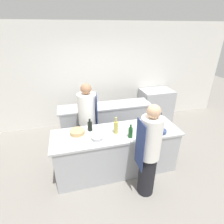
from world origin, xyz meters
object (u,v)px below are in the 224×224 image
bottle_wine (130,132)px  bowl_ceramic_blue (97,138)px  bottle_olive_oil (90,126)px  chef_at_prep_near (149,153)px  bowl_mixing_large (161,131)px  bottle_cooking_oil (160,121)px  oven_range (155,106)px  chef_at_stove (88,121)px  bowl_prep_small (77,132)px  bottle_vinegar (116,127)px

bottle_wine → bowl_ceramic_blue: 0.59m
bottle_olive_oil → bottle_wine: (0.65, -0.40, 0.01)m
bowl_ceramic_blue → chef_at_prep_near: bearing=-35.7°
bowl_ceramic_blue → bowl_mixing_large: bearing=-4.6°
bottle_cooking_oil → bottle_wine: bearing=-163.5°
oven_range → bowl_mixing_large: bearing=-115.4°
bottle_wine → bottle_cooking_oil: bottle_cooking_oil is taller
chef_at_stove → bowl_mixing_large: bearing=63.5°
chef_at_stove → bottle_cooking_oil: bearing=71.5°
bottle_cooking_oil → bowl_prep_small: bottle_cooking_oil is taller
bottle_wine → bowl_prep_small: bottle_wine is taller
chef_at_stove → bottle_olive_oil: chef_at_stove is taller
bowl_mixing_large → chef_at_prep_near: bearing=-136.1°
chef_at_stove → bottle_olive_oil: 0.55m
bottle_cooking_oil → chef_at_stove: bearing=150.8°
bowl_ceramic_blue → chef_at_stove: bearing=93.4°
bowl_mixing_large → bowl_ceramic_blue: bearing=175.4°
oven_range → bowl_prep_small: bearing=-146.4°
chef_at_prep_near → bowl_mixing_large: chef_at_prep_near is taller
oven_range → chef_at_stove: 2.43m
bottle_wine → bowl_mixing_large: (0.60, -0.01, -0.07)m
bowl_mixing_large → bowl_ceramic_blue: (-1.18, 0.10, -0.00)m
bottle_cooking_oil → bottle_vinegar: bearing=-179.8°
chef_at_stove → bowl_prep_small: 0.65m
bottle_olive_oil → chef_at_prep_near: bearing=-46.2°
bottle_vinegar → bottle_wine: 0.29m
chef_at_stove → bottle_olive_oil: size_ratio=6.96×
chef_at_prep_near → bottle_vinegar: bearing=30.8°
chef_at_stove → bottle_cooking_oil: chef_at_stove is taller
oven_range → bowl_ceramic_blue: (-2.12, -1.88, 0.42)m
bottle_vinegar → bowl_ceramic_blue: 0.40m
bottle_vinegar → bottle_wine: size_ratio=1.27×
bottle_cooking_oil → bowl_mixing_large: size_ratio=1.73×
oven_range → bottle_wine: 2.55m
bottle_wine → bowl_prep_small: 0.96m
oven_range → bowl_prep_small: size_ratio=3.63×
chef_at_prep_near → bowl_mixing_large: size_ratio=9.30×
chef_at_stove → bowl_ceramic_blue: bearing=14.1°
bottle_cooking_oil → bowl_prep_small: 1.58m
oven_range → bottle_wine: size_ratio=3.92×
bowl_mixing_large → bowl_prep_small: bearing=166.6°
oven_range → chef_at_stove: chef_at_stove is taller
chef_at_stove → bowl_mixing_large: chef_at_stove is taller
chef_at_stove → bottle_olive_oil: bearing=7.9°
bottle_vinegar → bowl_mixing_large: bottle_vinegar is taller
bowl_ceramic_blue → bottle_vinegar: bearing=16.5°
chef_at_prep_near → chef_at_stove: (-0.78, 1.36, -0.03)m
chef_at_prep_near → bowl_ceramic_blue: size_ratio=8.16×
bottle_vinegar → bowl_prep_small: 0.71m
bowl_prep_small → oven_range: bearing=33.6°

